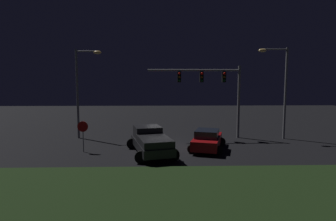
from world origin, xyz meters
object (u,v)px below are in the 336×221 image
(pickup_truck, at_px, (150,140))
(car_sedan, at_px, (207,140))
(traffic_signal_gantry, at_px, (212,84))
(stop_sign, at_px, (83,131))
(street_lamp_right, at_px, (280,82))
(street_lamp_left, at_px, (82,83))

(pickup_truck, xyz_separation_m, car_sedan, (4.20, 1.14, -0.26))
(traffic_signal_gantry, distance_m, stop_sign, 11.73)
(pickup_truck, height_order, street_lamp_right, street_lamp_right)
(pickup_truck, distance_m, car_sedan, 4.36)
(car_sedan, distance_m, stop_sign, 9.08)
(pickup_truck, bearing_deg, street_lamp_left, 33.43)
(pickup_truck, distance_m, traffic_signal_gantry, 8.57)
(street_lamp_left, bearing_deg, traffic_signal_gantry, -1.21)
(street_lamp_right, distance_m, stop_sign, 16.97)
(pickup_truck, relative_size, street_lamp_left, 0.72)
(pickup_truck, bearing_deg, traffic_signal_gantry, -58.61)
(street_lamp_left, relative_size, stop_sign, 3.54)
(car_sedan, xyz_separation_m, street_lamp_left, (-10.45, 4.55, 4.23))
(street_lamp_right, bearing_deg, pickup_truck, -156.44)
(car_sedan, height_order, traffic_signal_gantry, traffic_signal_gantry)
(traffic_signal_gantry, distance_m, street_lamp_right, 5.91)
(car_sedan, height_order, stop_sign, stop_sign)
(street_lamp_right, relative_size, stop_sign, 3.60)
(car_sedan, distance_m, street_lamp_left, 12.16)
(car_sedan, bearing_deg, stop_sign, 110.58)
(pickup_truck, relative_size, car_sedan, 1.21)
(traffic_signal_gantry, xyz_separation_m, stop_sign, (-10.16, -4.82, -3.34))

